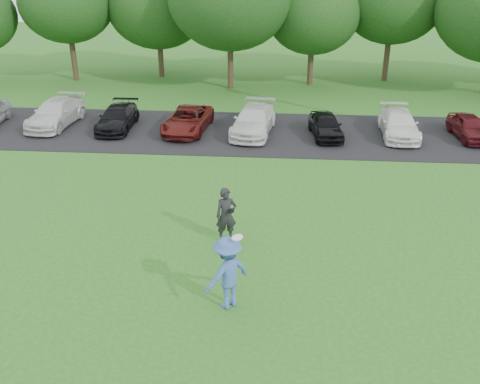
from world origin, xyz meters
name	(u,v)px	position (x,y,z in m)	size (l,w,h in m)	color
ground	(230,293)	(0.00, 0.00, 0.00)	(100.00, 100.00, 0.00)	#27631C
parking_lot	(255,133)	(0.00, 13.00, 0.01)	(32.00, 6.50, 0.03)	black
frisbee_player	(228,273)	(0.00, -0.54, 0.98)	(1.43, 1.40, 2.12)	#3D64AD
camera_bystander	(226,215)	(-0.36, 2.70, 0.88)	(0.74, 0.59, 1.76)	black
parked_cars	(235,120)	(-0.96, 13.02, 0.61)	(28.34, 4.86, 1.25)	#B6B8BD
tree_row	(289,5)	(1.51, 22.76, 4.91)	(42.39, 9.85, 8.64)	#38281C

